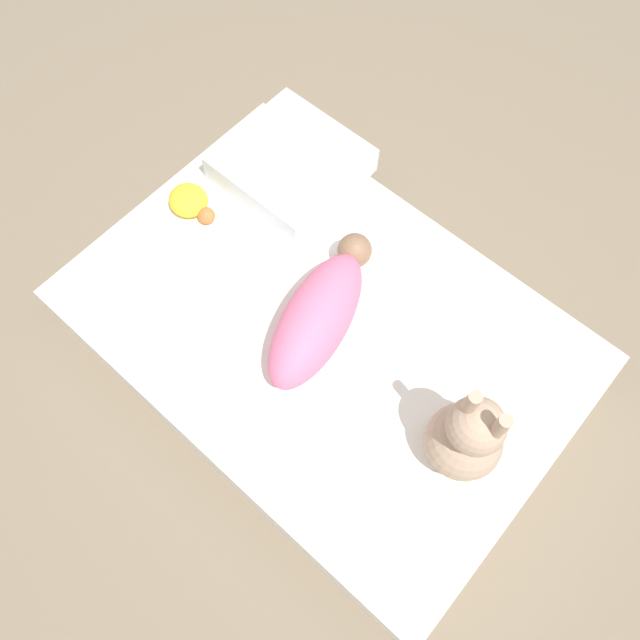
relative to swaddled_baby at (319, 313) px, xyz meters
The scene contains 6 objects.
ground_plane 0.32m from the swaddled_baby, 63.87° to the left, with size 12.00×12.00×0.00m, color #7A6B56.
bed_mattress 0.20m from the swaddled_baby, 63.87° to the left, with size 1.43×0.99×0.23m.
swaddled_baby is the anchor object (origin of this frame).
pillow 0.55m from the swaddled_baby, 140.67° to the left, with size 0.40×0.39×0.10m.
bunny_plush 0.52m from the swaddled_baby, ahead, with size 0.20×0.20×0.38m.
turtle_plush 0.57m from the swaddled_baby, behind, with size 0.17×0.12×0.07m.
Camera 1 is at (0.49, -0.57, 1.87)m, focal length 35.00 mm.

